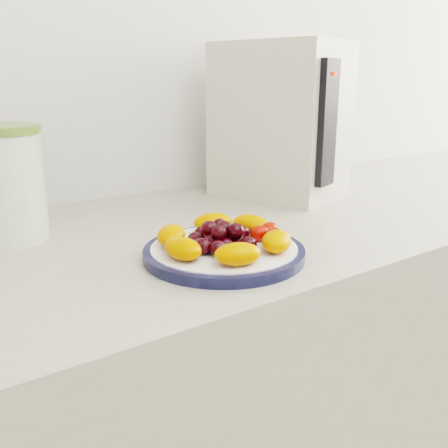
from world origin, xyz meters
TOP-DOWN VIEW (x-y plane):
  - wall_back at (0.00, 1.51)m, footprint 3.50×0.02m
  - counter at (0.00, 1.20)m, footprint 3.50×0.60m
  - cabinet_face at (0.00, 1.20)m, footprint 3.48×0.58m
  - plate_rim at (-0.10, 1.05)m, footprint 0.23×0.23m
  - plate_face at (-0.10, 1.05)m, footprint 0.21×0.21m
  - appliance_body at (0.23, 1.32)m, footprint 0.25×0.30m
  - appliance_panel at (0.23, 1.18)m, footprint 0.06×0.03m
  - appliance_led at (0.23, 1.17)m, footprint 0.01×0.01m
  - fruit_plate at (-0.10, 1.05)m, footprint 0.20×0.20m

SIDE VIEW (x-z plane):
  - cabinet_face at x=0.00m, z-range 0.00..0.84m
  - counter at x=0.00m, z-range 0.00..0.90m
  - plate_rim at x=-0.10m, z-range 0.90..0.91m
  - plate_face at x=-0.10m, z-range 0.90..0.92m
  - fruit_plate at x=-0.10m, z-range 0.91..0.95m
  - appliance_body at x=0.23m, z-range 0.90..1.22m
  - appliance_panel at x=0.23m, z-range 0.95..1.18m
  - appliance_led at x=0.23m, z-range 1.15..1.16m
  - wall_back at x=0.00m, z-range 0.00..2.60m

